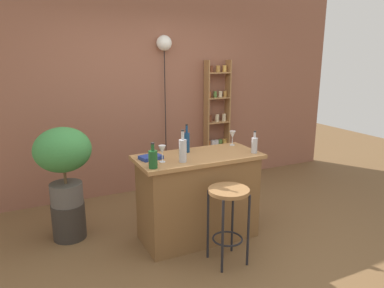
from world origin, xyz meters
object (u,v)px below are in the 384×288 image
Objects in this scene: bottle_sauce_amber at (183,150)px; bottle_olive_oil at (254,145)px; potted_plant at (63,157)px; wine_glass_left at (232,135)px; bottle_wine_red at (187,142)px; bottle_soda_blue at (153,159)px; wine_glass_center at (162,150)px; cookbook at (151,157)px; plant_stool at (69,221)px; spice_shelf at (217,123)px; bar_stool at (228,207)px; pendant_globe_light at (164,45)px.

bottle_sauce_amber is 0.80m from bottle_olive_oil.
potted_plant is 1.83m from wine_glass_left.
bottle_olive_oil is 0.78× the size of bottle_wine_red.
bottle_soda_blue is 0.20m from wine_glass_center.
bottle_sauce_amber is at bearing 177.53° from bottle_olive_oil.
potted_plant reaches higher than cookbook.
plant_stool is 2.01m from wine_glass_left.
bottle_wine_red reaches higher than bottle_soda_blue.
spice_shelf is at bearing 46.17° from bottle_soda_blue.
wine_glass_center is (0.14, 0.14, 0.03)m from bottle_soda_blue.
bottle_olive_oil is (-0.51, -1.68, 0.10)m from spice_shelf.
potted_plant reaches higher than bar_stool.
bottle_sauce_amber is (-0.28, 0.40, 0.48)m from bar_stool.
bottle_sauce_amber reaches higher than bar_stool.
bottle_sauce_amber is at bearing -121.17° from bottle_wine_red.
spice_shelf is 2.11m from cookbook.
spice_shelf reaches higher than potted_plant.
pendant_globe_light is at bearing 101.70° from wine_glass_left.
bottle_olive_oil reaches higher than wine_glass_center.
potted_plant reaches higher than bottle_soda_blue.
bottle_soda_blue is 0.30m from cookbook.
potted_plant is 1.05m from bottle_soda_blue.
bar_stool is 0.83m from bottle_soda_blue.
bottle_olive_oil is 0.38m from wine_glass_left.
pendant_globe_light is (0.31, 1.39, 1.00)m from bottle_wine_red.
plant_stool is 2.13m from bottle_olive_oil.
bottle_soda_blue reaches higher than wine_glass_center.
bottle_soda_blue is 1.01× the size of bottle_olive_oil.
bar_stool is 4.49× the size of wine_glass_left.
bottle_soda_blue is 1.17m from wine_glass_left.
bar_stool is at bearing -46.64° from wine_glass_center.
bar_stool is 0.85m from bottle_wine_red.
wine_glass_center is at bearing -112.78° from pendant_globe_light.
bottle_wine_red reaches higher than bar_stool.
wine_glass_left is 1.69m from pendant_globe_light.
plant_stool is 1.24× the size of bottle_sauce_amber.
wine_glass_left is at bearing -78.30° from pendant_globe_light.
spice_shelf is at bearing 21.53° from potted_plant.
bottle_sauce_amber is at bearing -52.28° from cookbook.
wine_glass_center is at bearing -38.03° from potted_plant.
bar_stool is 0.90× the size of potted_plant.
pendant_globe_light is (-0.82, 0.04, 1.13)m from spice_shelf.
bottle_sauce_amber reaches higher than wine_glass_center.
wine_glass_center reaches higher than bar_stool.
bottle_soda_blue is 1.44× the size of wine_glass_left.
cookbook is (-0.52, 0.63, 0.38)m from bar_stool.
bottle_olive_oil is at bearing -106.92° from spice_shelf.
bottle_olive_oil is at bearing 34.80° from bar_stool.
spice_shelf is 1.76m from bottle_olive_oil.
bottle_wine_red is (1.19, -0.43, 0.13)m from potted_plant.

